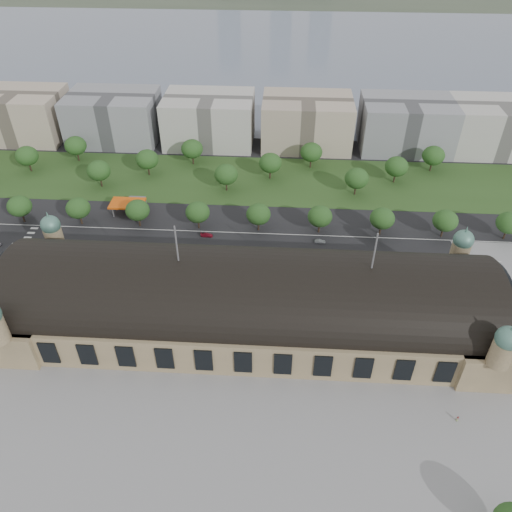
# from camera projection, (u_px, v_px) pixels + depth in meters

# --- Properties ---
(ground) EXTENTS (900.00, 900.00, 0.00)m
(ground) POSITION_uv_depth(u_px,v_px,m) (249.00, 326.00, 157.87)
(ground) COLOR black
(ground) RESTS_ON ground
(station) EXTENTS (150.00, 48.40, 44.30)m
(station) POSITION_uv_depth(u_px,v_px,m) (248.00, 302.00, 151.54)
(station) COLOR #9D8861
(station) RESTS_ON ground
(plaza_south) EXTENTS (190.00, 48.00, 0.12)m
(plaza_south) POSITION_uv_depth(u_px,v_px,m) (276.00, 457.00, 122.81)
(plaza_south) COLOR gray
(plaza_south) RESTS_ON ground
(road_slab) EXTENTS (260.00, 26.00, 0.10)m
(road_slab) POSITION_uv_depth(u_px,v_px,m) (203.00, 251.00, 188.71)
(road_slab) COLOR black
(road_slab) RESTS_ON ground
(grass_belt) EXTENTS (300.00, 45.00, 0.10)m
(grass_belt) POSITION_uv_depth(u_px,v_px,m) (231.00, 179.00, 231.69)
(grass_belt) COLOR #2B4A1D
(grass_belt) RESTS_ON ground
(petrol_station) EXTENTS (14.00, 13.00, 5.05)m
(petrol_station) POSITION_uv_depth(u_px,v_px,m) (133.00, 203.00, 209.98)
(petrol_station) COLOR #DB520C
(petrol_station) RESTS_ON ground
(lake) EXTENTS (700.00, 320.00, 0.08)m
(lake) POSITION_uv_depth(u_px,v_px,m) (276.00, 51.00, 392.07)
(lake) COLOR slate
(lake) RESTS_ON ground
(office_1) EXTENTS (45.00, 32.00, 24.00)m
(office_1) POSITION_uv_depth(u_px,v_px,m) (20.00, 115.00, 261.32)
(office_1) COLOR #B6A58F
(office_1) RESTS_ON ground
(office_2) EXTENTS (45.00, 32.00, 24.00)m
(office_2) POSITION_uv_depth(u_px,v_px,m) (114.00, 117.00, 258.89)
(office_2) COLOR gray
(office_2) RESTS_ON ground
(office_3) EXTENTS (45.00, 32.00, 24.00)m
(office_3) POSITION_uv_depth(u_px,v_px,m) (209.00, 120.00, 256.46)
(office_3) COLOR #B6B2AC
(office_3) RESTS_ON ground
(office_4) EXTENTS (45.00, 32.00, 24.00)m
(office_4) POSITION_uv_depth(u_px,v_px,m) (307.00, 122.00, 254.03)
(office_4) COLOR #B6A58F
(office_4) RESTS_ON ground
(office_5) EXTENTS (45.00, 32.00, 24.00)m
(office_5) POSITION_uv_depth(u_px,v_px,m) (406.00, 124.00, 251.60)
(office_5) COLOR gray
(office_5) RESTS_ON ground
(office_6) EXTENTS (45.00, 32.00, 24.00)m
(office_6) POSITION_uv_depth(u_px,v_px,m) (497.00, 127.00, 249.41)
(office_6) COLOR #B6B2AC
(office_6) RESTS_ON ground
(tree_row_1) EXTENTS (9.60, 9.60, 11.52)m
(tree_row_1) POSITION_uv_depth(u_px,v_px,m) (19.00, 206.00, 199.62)
(tree_row_1) COLOR #2D2116
(tree_row_1) RESTS_ON ground
(tree_row_2) EXTENTS (9.60, 9.60, 11.52)m
(tree_row_2) POSITION_uv_depth(u_px,v_px,m) (78.00, 208.00, 198.45)
(tree_row_2) COLOR #2D2116
(tree_row_2) RESTS_ON ground
(tree_row_3) EXTENTS (9.60, 9.60, 11.52)m
(tree_row_3) POSITION_uv_depth(u_px,v_px,m) (138.00, 210.00, 197.28)
(tree_row_3) COLOR #2D2116
(tree_row_3) RESTS_ON ground
(tree_row_4) EXTENTS (9.60, 9.60, 11.52)m
(tree_row_4) POSITION_uv_depth(u_px,v_px,m) (198.00, 212.00, 196.12)
(tree_row_4) COLOR #2D2116
(tree_row_4) RESTS_ON ground
(tree_row_5) EXTENTS (9.60, 9.60, 11.52)m
(tree_row_5) POSITION_uv_depth(u_px,v_px,m) (258.00, 214.00, 194.95)
(tree_row_5) COLOR #2D2116
(tree_row_5) RESTS_ON ground
(tree_row_6) EXTENTS (9.60, 9.60, 11.52)m
(tree_row_6) POSITION_uv_depth(u_px,v_px,m) (320.00, 216.00, 193.78)
(tree_row_6) COLOR #2D2116
(tree_row_6) RESTS_ON ground
(tree_row_7) EXTENTS (9.60, 9.60, 11.52)m
(tree_row_7) POSITION_uv_depth(u_px,v_px,m) (382.00, 219.00, 192.62)
(tree_row_7) COLOR #2D2116
(tree_row_7) RESTS_ON ground
(tree_row_8) EXTENTS (9.60, 9.60, 11.52)m
(tree_row_8) POSITION_uv_depth(u_px,v_px,m) (445.00, 221.00, 191.45)
(tree_row_8) COLOR #2D2116
(tree_row_8) RESTS_ON ground
(tree_row_9) EXTENTS (9.60, 9.60, 11.52)m
(tree_row_9) POSITION_uv_depth(u_px,v_px,m) (509.00, 223.00, 190.28)
(tree_row_9) COLOR #2D2116
(tree_row_9) RESTS_ON ground
(tree_belt_1) EXTENTS (10.40, 10.40, 12.48)m
(tree_belt_1) POSITION_uv_depth(u_px,v_px,m) (27.00, 156.00, 232.97)
(tree_belt_1) COLOR #2D2116
(tree_belt_1) RESTS_ON ground
(tree_belt_2) EXTENTS (10.40, 10.40, 12.48)m
(tree_belt_2) POSITION_uv_depth(u_px,v_px,m) (76.00, 146.00, 241.48)
(tree_belt_2) COLOR #2D2116
(tree_belt_2) RESTS_ON ground
(tree_belt_3) EXTENTS (10.40, 10.40, 12.48)m
(tree_belt_3) POSITION_uv_depth(u_px,v_px,m) (99.00, 171.00, 221.69)
(tree_belt_3) COLOR #2D2116
(tree_belt_3) RESTS_ON ground
(tree_belt_4) EXTENTS (10.40, 10.40, 12.48)m
(tree_belt_4) POSITION_uv_depth(u_px,v_px,m) (147.00, 159.00, 230.20)
(tree_belt_4) COLOR #2D2116
(tree_belt_4) RESTS_ON ground
(tree_belt_5) EXTENTS (10.40, 10.40, 12.48)m
(tree_belt_5) POSITION_uv_depth(u_px,v_px,m) (192.00, 149.00, 238.71)
(tree_belt_5) COLOR #2D2116
(tree_belt_5) RESTS_ON ground
(tree_belt_6) EXTENTS (10.40, 10.40, 12.48)m
(tree_belt_6) POSITION_uv_depth(u_px,v_px,m) (226.00, 174.00, 218.92)
(tree_belt_6) COLOR #2D2116
(tree_belt_6) RESTS_ON ground
(tree_belt_7) EXTENTS (10.40, 10.40, 12.48)m
(tree_belt_7) POSITION_uv_depth(u_px,v_px,m) (270.00, 163.00, 227.43)
(tree_belt_7) COLOR #2D2116
(tree_belt_7) RESTS_ON ground
(tree_belt_8) EXTENTS (10.40, 10.40, 12.48)m
(tree_belt_8) POSITION_uv_depth(u_px,v_px,m) (311.00, 152.00, 235.94)
(tree_belt_8) COLOR #2D2116
(tree_belt_8) RESTS_ON ground
(tree_belt_9) EXTENTS (10.40, 10.40, 12.48)m
(tree_belt_9) POSITION_uv_depth(u_px,v_px,m) (357.00, 178.00, 216.15)
(tree_belt_9) COLOR #2D2116
(tree_belt_9) RESTS_ON ground
(tree_belt_10) EXTENTS (10.40, 10.40, 12.48)m
(tree_belt_10) POSITION_uv_depth(u_px,v_px,m) (397.00, 167.00, 224.66)
(tree_belt_10) COLOR #2D2116
(tree_belt_10) RESTS_ON ground
(tree_belt_11) EXTENTS (10.40, 10.40, 12.48)m
(tree_belt_11) POSITION_uv_depth(u_px,v_px,m) (433.00, 156.00, 233.17)
(tree_belt_11) COLOR #2D2116
(tree_belt_11) RESTS_ON ground
(traffic_car_1) EXTENTS (4.75, 1.85, 1.54)m
(traffic_car_1) POSITION_uv_depth(u_px,v_px,m) (53.00, 235.00, 195.42)
(traffic_car_1) COLOR gray
(traffic_car_1) RESTS_ON ground
(traffic_car_2) EXTENTS (4.97, 2.76, 1.32)m
(traffic_car_2) POSITION_uv_depth(u_px,v_px,m) (119.00, 256.00, 185.03)
(traffic_car_2) COLOR black
(traffic_car_2) RESTS_ON ground
(traffic_car_3) EXTENTS (4.84, 2.09, 1.39)m
(traffic_car_3) POSITION_uv_depth(u_px,v_px,m) (207.00, 235.00, 195.59)
(traffic_car_3) COLOR maroon
(traffic_car_3) RESTS_ON ground
(traffic_car_4) EXTENTS (4.27, 2.05, 1.41)m
(traffic_car_4) POSITION_uv_depth(u_px,v_px,m) (292.00, 266.00, 180.59)
(traffic_car_4) COLOR #1A1A49
(traffic_car_4) RESTS_ON ground
(traffic_car_5) EXTENTS (4.17, 1.64, 1.35)m
(traffic_car_5) POSITION_uv_depth(u_px,v_px,m) (320.00, 242.00, 192.19)
(traffic_car_5) COLOR slate
(traffic_car_5) RESTS_ON ground
(traffic_car_6) EXTENTS (5.89, 2.79, 1.63)m
(traffic_car_6) POSITION_uv_depth(u_px,v_px,m) (437.00, 275.00, 176.30)
(traffic_car_6) COLOR silver
(traffic_car_6) RESTS_ON ground
(parked_car_0) EXTENTS (4.46, 3.34, 1.40)m
(parked_car_0) POSITION_uv_depth(u_px,v_px,m) (31.00, 269.00, 178.96)
(parked_car_0) COLOR black
(parked_car_0) RESTS_ON ground
(parked_car_1) EXTENTS (5.50, 4.19, 1.39)m
(parked_car_1) POSITION_uv_depth(u_px,v_px,m) (68.00, 266.00, 180.38)
(parked_car_1) COLOR maroon
(parked_car_1) RESTS_ON ground
(parked_car_2) EXTENTS (5.16, 4.54, 1.43)m
(parked_car_2) POSITION_uv_depth(u_px,v_px,m) (145.00, 269.00, 178.99)
(parked_car_2) COLOR #1A244A
(parked_car_2) RESTS_ON ground
(parked_car_3) EXTENTS (4.89, 4.19, 1.59)m
(parked_car_3) POSITION_uv_depth(u_px,v_px,m) (94.00, 267.00, 179.85)
(parked_car_3) COLOR #4E5055
(parked_car_3) RESTS_ON ground
(parked_car_4) EXTENTS (5.31, 3.54, 1.65)m
(parked_car_4) POSITION_uv_depth(u_px,v_px,m) (142.00, 269.00, 178.97)
(parked_car_4) COLOR silver
(parked_car_4) RESTS_ON ground
(parked_car_5) EXTENTS (5.98, 4.88, 1.52)m
(parked_car_5) POSITION_uv_depth(u_px,v_px,m) (200.00, 271.00, 177.99)
(parked_car_5) COLOR #93959B
(parked_car_5) RESTS_ON ground
(parked_car_6) EXTENTS (5.32, 4.61, 1.47)m
(parked_car_6) POSITION_uv_depth(u_px,v_px,m) (177.00, 271.00, 178.29)
(parked_car_6) COLOR black
(parked_car_6) RESTS_ON ground
(bus_west) EXTENTS (12.95, 3.21, 3.60)m
(bus_west) POSITION_uv_depth(u_px,v_px,m) (201.00, 262.00, 180.47)
(bus_west) COLOR #AA391B
(bus_west) RESTS_ON ground
(bus_mid) EXTENTS (11.01, 2.65, 3.06)m
(bus_mid) POSITION_uv_depth(u_px,v_px,m) (230.00, 259.00, 182.31)
(bus_mid) COLOR #BFB1AF
(bus_mid) RESTS_ON ground
(bus_east) EXTENTS (12.61, 3.25, 3.49)m
(bus_east) POSITION_uv_depth(u_px,v_px,m) (322.00, 261.00, 180.76)
(bus_east) COLOR beige
(bus_east) RESTS_ON ground
(pedestrian_0) EXTENTS (1.00, 0.76, 1.81)m
(pedestrian_0) POSITION_uv_depth(u_px,v_px,m) (457.00, 419.00, 130.24)
(pedestrian_0) COLOR gray
(pedestrian_0) RESTS_ON ground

